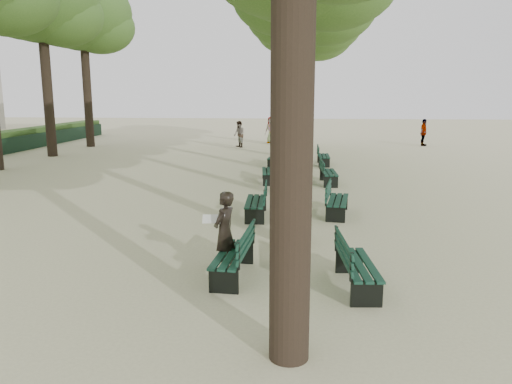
{
  "coord_description": "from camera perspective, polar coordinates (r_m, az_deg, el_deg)",
  "views": [
    {
      "loc": [
        1.63,
        -7.99,
        3.4
      ],
      "look_at": [
        0.6,
        3.0,
        1.2
      ],
      "focal_mm": 35.0,
      "sensor_mm": 36.0,
      "label": 1
    }
  ],
  "objects": [
    {
      "name": "bench_right_0",
      "position": [
        9.06,
        11.52,
        -9.15
      ],
      "size": [
        0.73,
        1.84,
        0.92
      ],
      "color": "black",
      "rests_on": "ground"
    },
    {
      "name": "tree_far_5",
      "position": [
        34.19,
        -19.24,
        18.64
      ],
      "size": [
        6.0,
        6.0,
        10.45
      ],
      "color": "#33261C",
      "rests_on": "ground"
    },
    {
      "name": "ground",
      "position": [
        8.83,
        -5.82,
        -11.42
      ],
      "size": [
        120.0,
        120.0,
        0.0
      ],
      "primitive_type": "plane",
      "color": "beige",
      "rests_on": "ground"
    },
    {
      "name": "bench_right_2",
      "position": [
        19.08,
        8.31,
        1.71
      ],
      "size": [
        0.67,
        1.83,
        0.92
      ],
      "color": "black",
      "rests_on": "ground"
    },
    {
      "name": "bench_right_1",
      "position": [
        14.2,
        9.28,
        -1.6
      ],
      "size": [
        0.79,
        1.86,
        0.92
      ],
      "color": "black",
      "rests_on": "ground"
    },
    {
      "name": "pedestrian_a",
      "position": [
        31.73,
        -1.93,
        6.61
      ],
      "size": [
        0.71,
        0.86,
        1.66
      ],
      "primitive_type": "imported",
      "rotation": [
        0.0,
        0.0,
        5.27
      ],
      "color": "#262628",
      "rests_on": "ground"
    },
    {
      "name": "bench_left_1",
      "position": [
        13.84,
        -0.02,
        -1.79
      ],
      "size": [
        0.65,
        1.82,
        0.92
      ],
      "color": "black",
      "rests_on": "ground"
    },
    {
      "name": "bench_left_2",
      "position": [
        19.24,
        1.52,
        1.91
      ],
      "size": [
        0.73,
        1.84,
        0.92
      ],
      "color": "black",
      "rests_on": "ground"
    },
    {
      "name": "bench_left_0",
      "position": [
        9.42,
        -2.7,
        -8.14
      ],
      "size": [
        0.68,
        1.83,
        0.92
      ],
      "color": "black",
      "rests_on": "ground"
    },
    {
      "name": "tree_central_4",
      "position": [
        26.34,
        5.35,
        20.51
      ],
      "size": [
        6.0,
        6.0,
        9.95
      ],
      "color": "#33261C",
      "rests_on": "ground"
    },
    {
      "name": "tree_central_5",
      "position": [
        31.28,
        5.37,
        19.03
      ],
      "size": [
        6.0,
        6.0,
        9.95
      ],
      "color": "#33261C",
      "rests_on": "ground"
    },
    {
      "name": "pedestrian_d",
      "position": [
        34.49,
        1.75,
        7.11
      ],
      "size": [
        0.95,
        0.72,
        1.81
      ],
      "primitive_type": "imported",
      "rotation": [
        0.0,
        0.0,
        5.83
      ],
      "color": "#262628",
      "rests_on": "ground"
    },
    {
      "name": "pedestrian_c",
      "position": [
        34.4,
        18.61,
        6.47
      ],
      "size": [
        0.78,
        1.07,
        1.74
      ],
      "primitive_type": "imported",
      "rotation": [
        0.0,
        0.0,
        1.09
      ],
      "color": "#262628",
      "rests_on": "ground"
    },
    {
      "name": "man_with_map",
      "position": [
        9.54,
        -3.62,
        -4.61
      ],
      "size": [
        0.7,
        0.71,
        1.59
      ],
      "color": "black",
      "rests_on": "ground"
    },
    {
      "name": "bench_right_3",
      "position": [
        24.09,
        7.72,
        3.7
      ],
      "size": [
        0.58,
        1.8,
        0.92
      ],
      "color": "black",
      "rests_on": "ground"
    },
    {
      "name": "bench_left_3",
      "position": [
        23.46,
        2.23,
        3.6
      ],
      "size": [
        0.73,
        1.84,
        0.92
      ],
      "color": "black",
      "rests_on": "ground"
    }
  ]
}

